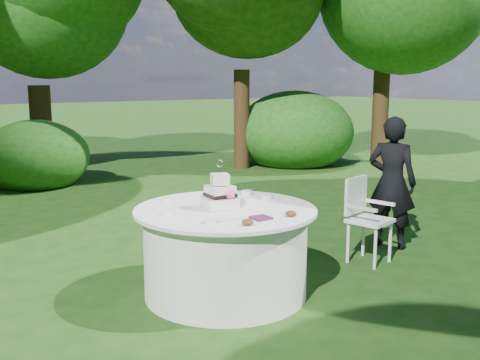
% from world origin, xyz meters
% --- Properties ---
extents(ground, '(80.00, 80.00, 0.00)m').
position_xyz_m(ground, '(0.00, 0.00, 0.00)').
color(ground, '#13390F').
rests_on(ground, ground).
extents(napkins, '(0.14, 0.14, 0.02)m').
position_xyz_m(napkins, '(0.04, -0.47, 0.78)').
color(napkins, '#4C2040').
rests_on(napkins, table).
extents(feather_plume, '(0.48, 0.07, 0.01)m').
position_xyz_m(feather_plume, '(-0.14, -0.34, 0.78)').
color(feather_plume, white).
rests_on(feather_plume, table).
extents(guest, '(0.55, 0.63, 1.46)m').
position_xyz_m(guest, '(2.28, 0.18, 0.73)').
color(guest, black).
rests_on(guest, ground).
extents(table, '(1.56, 1.56, 0.77)m').
position_xyz_m(table, '(0.00, 0.00, 0.39)').
color(table, silver).
rests_on(table, ground).
extents(cake, '(0.33, 0.33, 0.41)m').
position_xyz_m(cake, '(-0.03, 0.04, 0.88)').
color(cake, white).
rests_on(cake, table).
extents(chair, '(0.47, 0.46, 0.87)m').
position_xyz_m(chair, '(1.66, -0.01, 0.51)').
color(chair, white).
rests_on(chair, ground).
extents(votives, '(1.14, 0.95, 0.04)m').
position_xyz_m(votives, '(-0.04, 0.13, 0.79)').
color(votives, white).
rests_on(votives, table).
extents(petal_cups, '(0.53, 0.12, 0.05)m').
position_xyz_m(petal_cups, '(0.06, -0.55, 0.79)').
color(petal_cups, '#562D16').
rests_on(petal_cups, table).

